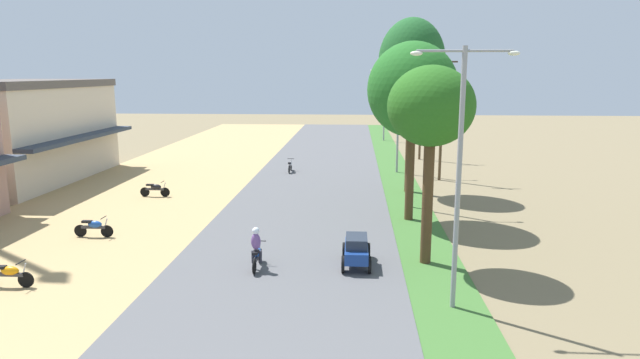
{
  "coord_description": "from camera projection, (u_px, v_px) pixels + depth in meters",
  "views": [
    {
      "loc": [
        2.62,
        -8.01,
        7.39
      ],
      "look_at": [
        0.79,
        20.82,
        1.72
      ],
      "focal_mm": 30.68,
      "sensor_mm": 36.0,
      "label": 1
    }
  ],
  "objects": [
    {
      "name": "median_tree_third",
      "position": [
        412.0,
        63.0,
        32.75
      ],
      "size": [
        3.99,
        3.99,
        10.56
      ],
      "color": "#4C351E",
      "rests_on": "median_strip"
    },
    {
      "name": "streetlamp_near",
      "position": [
        459.0,
        163.0,
        16.52
      ],
      "size": [
        3.16,
        0.2,
        8.1
      ],
      "color": "gray",
      "rests_on": "median_strip"
    },
    {
      "name": "streetlamp_mid",
      "position": [
        414.0,
        125.0,
        29.39
      ],
      "size": [
        3.16,
        0.2,
        7.96
      ],
      "color": "gray",
      "rests_on": "median_strip"
    },
    {
      "name": "parked_motorbike_nearest",
      "position": [
        9.0,
        274.0,
        18.9
      ],
      "size": [
        1.8,
        0.54,
        0.94
      ],
      "color": "black",
      "rests_on": "dirt_shoulder"
    },
    {
      "name": "parked_motorbike_second",
      "position": [
        94.0,
        227.0,
        24.68
      ],
      "size": [
        1.8,
        0.54,
        0.94
      ],
      "color": "black",
      "rests_on": "dirt_shoulder"
    },
    {
      "name": "streetlamp_far",
      "position": [
        398.0,
        110.0,
        39.99
      ],
      "size": [
        3.16,
        0.2,
        8.09
      ],
      "color": "gray",
      "rests_on": "median_strip"
    },
    {
      "name": "motorbike_ahead_second",
      "position": [
        290.0,
        165.0,
        40.82
      ],
      "size": [
        0.54,
        1.8,
        0.94
      ],
      "color": "black",
      "rests_on": "road_strip"
    },
    {
      "name": "motorbike_foreground_rider",
      "position": [
        257.0,
        249.0,
        20.57
      ],
      "size": [
        0.54,
        1.8,
        1.66
      ],
      "color": "black",
      "rests_on": "road_strip"
    },
    {
      "name": "car_sedan_blue",
      "position": [
        356.0,
        249.0,
        20.94
      ],
      "size": [
        1.1,
        2.26,
        1.19
      ],
      "color": "navy",
      "rests_on": "road_strip"
    },
    {
      "name": "utility_pole_near",
      "position": [
        442.0,
        116.0,
        37.33
      ],
      "size": [
        1.8,
        0.2,
        8.6
      ],
      "color": "brown",
      "rests_on": "ground"
    },
    {
      "name": "parked_motorbike_third",
      "position": [
        155.0,
        189.0,
        32.73
      ],
      "size": [
        1.8,
        0.54,
        0.94
      ],
      "color": "black",
      "rests_on": "dirt_shoulder"
    },
    {
      "name": "shophouse_mid",
      "position": [
        22.0,
        131.0,
        37.16
      ],
      "size": [
        8.56,
        13.8,
        6.9
      ],
      "color": "beige",
      "rests_on": "ground"
    },
    {
      "name": "median_tree_second",
      "position": [
        413.0,
        90.0,
        26.55
      ],
      "size": [
        4.41,
        4.41,
        8.83
      ],
      "color": "#4C351E",
      "rests_on": "median_strip"
    },
    {
      "name": "utility_pole_far",
      "position": [
        421.0,
        106.0,
        46.43
      ],
      "size": [
        1.8,
        0.2,
        8.86
      ],
      "color": "brown",
      "rests_on": "ground"
    },
    {
      "name": "streetlamp_farthest",
      "position": [
        384.0,
        99.0,
        59.14
      ],
      "size": [
        3.16,
        0.2,
        7.8
      ],
      "color": "gray",
      "rests_on": "median_strip"
    },
    {
      "name": "median_tree_nearest",
      "position": [
        431.0,
        109.0,
        20.32
      ],
      "size": [
        3.26,
        3.26,
        7.62
      ],
      "color": "#4C351E",
      "rests_on": "median_strip"
    }
  ]
}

